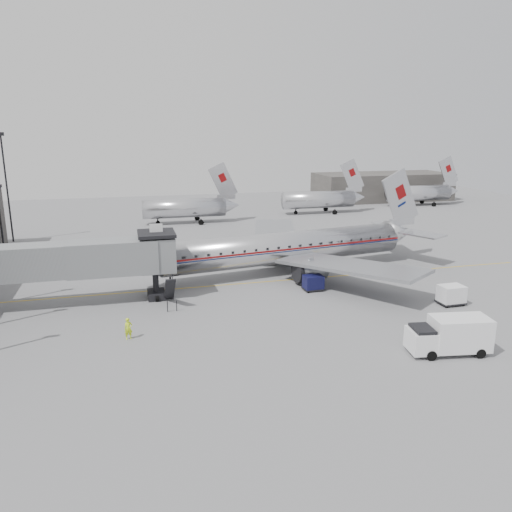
{
  "coord_description": "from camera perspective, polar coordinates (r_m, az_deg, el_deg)",
  "views": [
    {
      "loc": [
        -11.62,
        -42.43,
        15.65
      ],
      "look_at": [
        0.83,
        4.77,
        3.2
      ],
      "focal_mm": 35.0,
      "sensor_mm": 36.0,
      "label": 1
    }
  ],
  "objects": [
    {
      "name": "service_van",
      "position": [
        38.57,
        21.26,
        -8.39
      ],
      "size": [
        5.98,
        3.05,
        2.69
      ],
      "rotation": [
        0.0,
        0.0,
        -0.16
      ],
      "color": "white",
      "rests_on": "ground"
    },
    {
      "name": "airliner",
      "position": [
        55.97,
        4.03,
        1.02
      ],
      "size": [
        35.23,
        32.41,
        11.2
      ],
      "rotation": [
        0.0,
        0.0,
        0.16
      ],
      "color": "silver",
      "rests_on": "ground"
    },
    {
      "name": "distant_aircraft_mid",
      "position": [
        96.28,
        7.25,
        6.49
      ],
      "size": [
        16.39,
        3.2,
        10.26
      ],
      "color": "silver",
      "rests_on": "ground"
    },
    {
      "name": "distant_aircraft_far",
      "position": [
        110.86,
        18.14,
        6.92
      ],
      "size": [
        16.39,
        3.2,
        10.26
      ],
      "color": "silver",
      "rests_on": "ground"
    },
    {
      "name": "ramp_worker",
      "position": [
        39.73,
        -14.38,
        -8.05
      ],
      "size": [
        0.69,
        0.53,
        1.69
      ],
      "primitive_type": "imported",
      "rotation": [
        0.0,
        0.0,
        0.22
      ],
      "color": "#CCF01C",
      "rests_on": "ground"
    },
    {
      "name": "baggage_cart_white",
      "position": [
        49.16,
        21.43,
        -4.11
      ],
      "size": [
        2.3,
        1.77,
        1.79
      ],
      "rotation": [
        0.0,
        0.0,
        0.01
      ],
      "color": "white",
      "rests_on": "ground"
    },
    {
      "name": "apron_line",
      "position": [
        52.95,
        1.93,
        -2.89
      ],
      "size": [
        60.0,
        0.15,
        0.01
      ],
      "primitive_type": "cube",
      "rotation": [
        0.0,
        0.0,
        1.57
      ],
      "color": "gold",
      "rests_on": "ground"
    },
    {
      "name": "baggage_cart_navy",
      "position": [
        50.04,
        6.55,
        -3.03
      ],
      "size": [
        2.01,
        1.57,
        1.53
      ],
      "rotation": [
        0.0,
        0.0,
        0.04
      ],
      "color": "#0D0D34",
      "rests_on": "ground"
    },
    {
      "name": "distant_aircraft_near",
      "position": [
        85.97,
        -8.09,
        5.53
      ],
      "size": [
        16.39,
        3.2,
        10.26
      ],
      "color": "silver",
      "rests_on": "ground"
    },
    {
      "name": "hangar",
      "position": [
        117.72,
        14.2,
        7.71
      ],
      "size": [
        30.0,
        12.0,
        6.0
      ],
      "primitive_type": "cube",
      "color": "#3A3735",
      "rests_on": "ground"
    },
    {
      "name": "jet_bridge",
      "position": [
        47.77,
        -20.38,
        -0.5
      ],
      "size": [
        21.0,
        6.2,
        7.1
      ],
      "color": "slate",
      "rests_on": "ground"
    },
    {
      "name": "ground",
      "position": [
        46.69,
        0.51,
        -5.28
      ],
      "size": [
        160.0,
        160.0,
        0.0
      ],
      "primitive_type": "plane",
      "color": "slate",
      "rests_on": "ground"
    }
  ]
}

